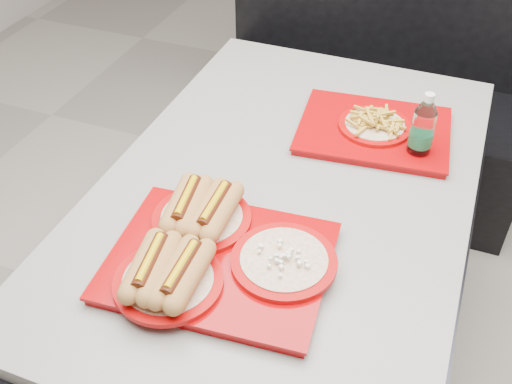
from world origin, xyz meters
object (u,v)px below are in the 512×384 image
at_px(tray_far, 374,127).
at_px(water_bottle, 422,131).
at_px(diner_table, 285,230).
at_px(tray_near, 211,251).
at_px(booth_bench, 368,93).

bearing_deg(tray_far, water_bottle, -26.97).
distance_m(diner_table, water_bottle, 0.44).
bearing_deg(diner_table, tray_near, -101.37).
distance_m(tray_near, water_bottle, 0.65).
distance_m(booth_bench, water_bottle, 1.01).
distance_m(tray_near, tray_far, 0.65).
height_order(booth_bench, tray_far, booth_bench).
bearing_deg(booth_bench, tray_far, -79.04).
distance_m(diner_table, tray_near, 0.38).
height_order(diner_table, booth_bench, booth_bench).
bearing_deg(tray_near, diner_table, 78.63).
height_order(booth_bench, water_bottle, booth_bench).
height_order(diner_table, tray_near, tray_near).
height_order(diner_table, water_bottle, water_bottle).
bearing_deg(diner_table, booth_bench, 90.00).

